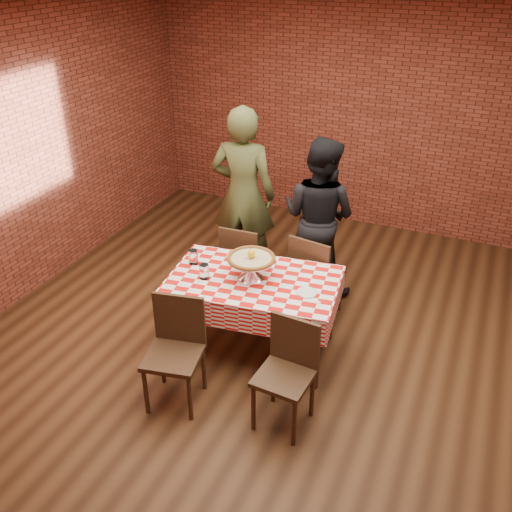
% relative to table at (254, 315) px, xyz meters
% --- Properties ---
extents(ground, '(6.00, 6.00, 0.00)m').
position_rel_table_xyz_m(ground, '(0.18, 0.02, -0.38)').
color(ground, black).
rests_on(ground, ground).
extents(back_wall, '(5.50, 0.00, 5.50)m').
position_rel_table_xyz_m(back_wall, '(0.18, 3.02, 1.08)').
color(back_wall, maroon).
rests_on(back_wall, ground).
extents(table, '(1.53, 1.03, 0.75)m').
position_rel_table_xyz_m(table, '(0.00, 0.00, 0.00)').
color(table, '#412A19').
rests_on(table, ground).
extents(tablecloth, '(1.57, 1.07, 0.25)m').
position_rel_table_xyz_m(tablecloth, '(0.00, 0.00, 0.26)').
color(tablecloth, red).
rests_on(tablecloth, table).
extents(pizza_stand, '(0.56, 0.56, 0.18)m').
position_rel_table_xyz_m(pizza_stand, '(-0.03, 0.01, 0.47)').
color(pizza_stand, silver).
rests_on(pizza_stand, tablecloth).
extents(pizza, '(0.57, 0.57, 0.03)m').
position_rel_table_xyz_m(pizza, '(-0.03, 0.01, 0.57)').
color(pizza, beige).
rests_on(pizza, pizza_stand).
extents(lemon, '(0.09, 0.09, 0.08)m').
position_rel_table_xyz_m(lemon, '(-0.03, 0.01, 0.62)').
color(lemon, yellow).
rests_on(lemon, pizza).
extents(water_glass_left, '(0.09, 0.09, 0.13)m').
position_rel_table_xyz_m(water_glass_left, '(-0.39, -0.16, 0.45)').
color(water_glass_left, white).
rests_on(water_glass_left, tablecloth).
extents(water_glass_right, '(0.09, 0.09, 0.13)m').
position_rel_table_xyz_m(water_glass_right, '(-0.60, 0.03, 0.45)').
color(water_glass_right, white).
rests_on(water_glass_right, tablecloth).
extents(side_plate, '(0.19, 0.19, 0.01)m').
position_rel_table_xyz_m(side_plate, '(0.49, -0.03, 0.39)').
color(side_plate, white).
rests_on(side_plate, tablecloth).
extents(sweetener_packet_a, '(0.06, 0.05, 0.00)m').
position_rel_table_xyz_m(sweetener_packet_a, '(0.61, -0.13, 0.39)').
color(sweetener_packet_a, white).
rests_on(sweetener_packet_a, tablecloth).
extents(sweetener_packet_b, '(0.05, 0.04, 0.00)m').
position_rel_table_xyz_m(sweetener_packet_b, '(0.65, -0.04, 0.39)').
color(sweetener_packet_b, white).
rests_on(sweetener_packet_b, tablecloth).
extents(condiment_caddy, '(0.11, 0.10, 0.14)m').
position_rel_table_xyz_m(condiment_caddy, '(-0.04, 0.29, 0.45)').
color(condiment_caddy, silver).
rests_on(condiment_caddy, tablecloth).
extents(chair_near_left, '(0.50, 0.50, 0.90)m').
position_rel_table_xyz_m(chair_near_left, '(-0.31, -0.86, 0.08)').
color(chair_near_left, '#412A19').
rests_on(chair_near_left, ground).
extents(chair_near_right, '(0.43, 0.43, 0.88)m').
position_rel_table_xyz_m(chair_near_right, '(0.57, -0.74, 0.06)').
color(chair_near_right, '#412A19').
rests_on(chair_near_right, ground).
extents(chair_far_left, '(0.42, 0.42, 0.88)m').
position_rel_table_xyz_m(chair_far_left, '(-0.43, 0.75, 0.06)').
color(chair_far_left, '#412A19').
rests_on(chair_far_left, ground).
extents(chair_far_right, '(0.49, 0.49, 0.91)m').
position_rel_table_xyz_m(chair_far_right, '(0.33, 0.77, 0.08)').
color(chair_far_right, '#412A19').
rests_on(chair_far_right, ground).
extents(diner_olive, '(0.75, 0.55, 1.90)m').
position_rel_table_xyz_m(diner_olive, '(-0.66, 1.21, 0.57)').
color(diner_olive, '#404523').
rests_on(diner_olive, ground).
extents(diner_black, '(0.92, 0.78, 1.67)m').
position_rel_table_xyz_m(diner_black, '(0.17, 1.25, 0.46)').
color(diner_black, black).
rests_on(diner_black, ground).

